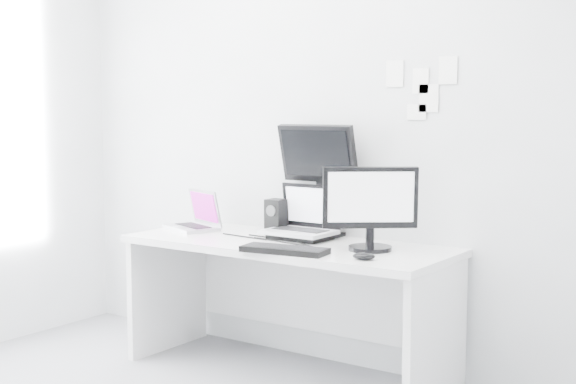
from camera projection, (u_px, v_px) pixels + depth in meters
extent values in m
plane|color=silver|center=(323.00, 124.00, 4.49)|extent=(3.60, 0.00, 3.60)
cube|color=silver|center=(287.00, 309.00, 4.31)|extent=(1.80, 0.70, 0.73)
cube|color=#BBBBBF|center=(191.00, 209.00, 4.69)|extent=(0.39, 0.34, 0.24)
cube|color=black|center=(276.00, 217.00, 4.50)|extent=(0.12, 0.12, 0.20)
cube|color=#B0B3B8|center=(299.00, 212.00, 4.33)|extent=(0.37, 0.29, 0.31)
cube|color=black|center=(320.00, 179.00, 4.44)|extent=(0.47, 0.17, 0.64)
cube|color=black|center=(370.00, 207.00, 3.98)|extent=(0.51, 0.46, 0.44)
cube|color=black|center=(285.00, 250.00, 3.94)|extent=(0.45, 0.22, 0.03)
ellipsoid|color=black|center=(364.00, 256.00, 3.75)|extent=(0.12, 0.10, 0.03)
cube|color=white|center=(395.00, 74.00, 4.20)|extent=(0.10, 0.00, 0.14)
cube|color=white|center=(421.00, 81.00, 4.12)|extent=(0.09, 0.00, 0.13)
cube|color=white|center=(448.00, 70.00, 4.03)|extent=(0.10, 0.00, 0.14)
cube|color=white|center=(417.00, 112.00, 4.15)|extent=(0.11, 0.00, 0.08)
cube|color=white|center=(429.00, 98.00, 4.10)|extent=(0.11, 0.00, 0.14)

